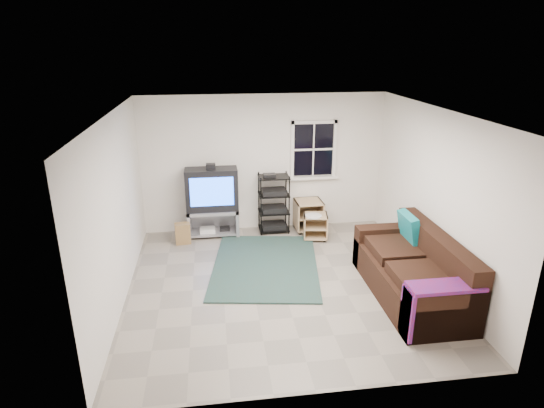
{
  "coord_description": "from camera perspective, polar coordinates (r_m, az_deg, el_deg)",
  "views": [
    {
      "loc": [
        -0.98,
        -6.02,
        3.5
      ],
      "look_at": [
        -0.1,
        0.4,
        1.16
      ],
      "focal_mm": 30.0,
      "sensor_mm": 36.0,
      "label": 1
    }
  ],
  "objects": [
    {
      "name": "sofa",
      "position": [
        6.89,
        17.37,
        -8.26
      ],
      "size": [
        1.0,
        2.25,
        1.03
      ],
      "color": "black",
      "rests_on": "ground"
    },
    {
      "name": "paper_bag",
      "position": [
        8.44,
        -11.13,
        -3.64
      ],
      "size": [
        0.29,
        0.2,
        0.39
      ],
      "primitive_type": "cube",
      "rotation": [
        0.0,
        0.0,
        0.12
      ],
      "color": "olive",
      "rests_on": "ground"
    },
    {
      "name": "shag_rug",
      "position": [
        7.55,
        -0.84,
        -7.69
      ],
      "size": [
        2.02,
        2.55,
        0.03
      ],
      "primitive_type": "cube",
      "rotation": [
        0.0,
        0.0,
        -0.15
      ],
      "color": "#322116",
      "rests_on": "ground"
    },
    {
      "name": "tv_unit",
      "position": [
        8.51,
        -7.53,
        0.93
      ],
      "size": [
        0.95,
        0.48,
        1.4
      ],
      "color": "#97979E",
      "rests_on": "ground"
    },
    {
      "name": "side_table_right",
      "position": [
        8.51,
        5.42,
        -2.54
      ],
      "size": [
        0.49,
        0.49,
        0.5
      ],
      "rotation": [
        0.0,
        0.0,
        -0.16
      ],
      "color": "tan",
      "rests_on": "ground"
    },
    {
      "name": "av_rack",
      "position": [
        8.7,
        0.22,
        -0.35
      ],
      "size": [
        0.57,
        0.42,
        1.15
      ],
      "color": "black",
      "rests_on": "ground"
    },
    {
      "name": "room",
      "position": [
        8.75,
        5.21,
        6.36
      ],
      "size": [
        4.6,
        4.62,
        4.6
      ],
      "color": "gray",
      "rests_on": "ground"
    },
    {
      "name": "side_table_left",
      "position": [
        8.87,
        4.52,
        -1.24
      ],
      "size": [
        0.52,
        0.52,
        0.6
      ],
      "rotation": [
        0.0,
        0.0,
        0.03
      ],
      "color": "tan",
      "rests_on": "ground"
    }
  ]
}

